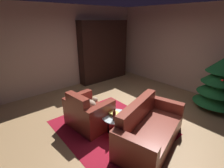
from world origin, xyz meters
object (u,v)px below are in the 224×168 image
(couch_red, at_px, (149,130))
(bookshelf_unit, at_px, (106,51))
(armchair_red, at_px, (88,113))
(coffee_table, at_px, (116,118))
(book_stack_on_table, at_px, (115,114))
(bottle_on_table, at_px, (114,116))
(decorated_tree, at_px, (219,84))

(couch_red, bearing_deg, bookshelf_unit, 153.38)
(armchair_red, relative_size, coffee_table, 1.72)
(book_stack_on_table, xyz_separation_m, bottle_on_table, (0.13, -0.12, 0.07))
(bookshelf_unit, relative_size, coffee_table, 3.80)
(couch_red, xyz_separation_m, bottle_on_table, (-0.57, -0.41, 0.23))
(coffee_table, distance_m, book_stack_on_table, 0.09)
(bookshelf_unit, height_order, book_stack_on_table, bookshelf_unit)
(bookshelf_unit, distance_m, couch_red, 4.03)
(bookshelf_unit, bearing_deg, coffee_table, -35.66)
(bookshelf_unit, bearing_deg, bottle_on_table, -36.43)
(coffee_table, bearing_deg, bookshelf_unit, 144.34)
(bottle_on_table, bearing_deg, coffee_table, 127.01)
(coffee_table, bearing_deg, armchair_red, -151.39)
(book_stack_on_table, bearing_deg, armchair_red, -150.72)
(book_stack_on_table, bearing_deg, coffee_table, 15.16)
(bookshelf_unit, relative_size, decorated_tree, 1.58)
(couch_red, bearing_deg, book_stack_on_table, -157.46)
(decorated_tree, bearing_deg, book_stack_on_table, -110.37)
(couch_red, xyz_separation_m, coffee_table, (-0.67, -0.28, 0.07))
(armchair_red, bearing_deg, couch_red, 25.63)
(couch_red, xyz_separation_m, book_stack_on_table, (-0.70, -0.29, 0.15))
(coffee_table, distance_m, bottle_on_table, 0.23)
(book_stack_on_table, bearing_deg, decorated_tree, 69.63)
(coffee_table, relative_size, book_stack_on_table, 2.83)
(coffee_table, bearing_deg, decorated_tree, 70.14)
(bottle_on_table, relative_size, decorated_tree, 0.19)
(book_stack_on_table, distance_m, decorated_tree, 3.00)
(armchair_red, xyz_separation_m, coffee_table, (0.59, 0.32, 0.04))
(bookshelf_unit, relative_size, couch_red, 1.23)
(armchair_red, height_order, book_stack_on_table, armchair_red)
(couch_red, height_order, decorated_tree, decorated_tree)
(bookshelf_unit, height_order, coffee_table, bookshelf_unit)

